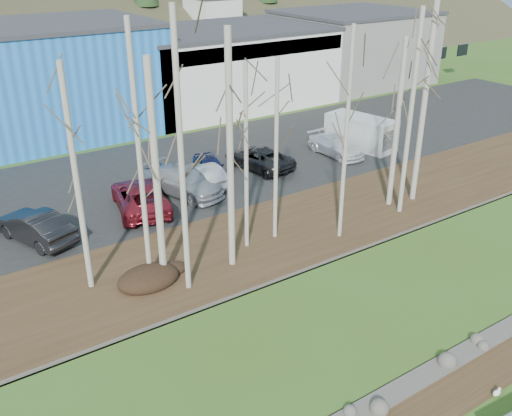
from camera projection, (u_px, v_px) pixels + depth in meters
dirt_strip at (480, 374)px, 19.79m from camera, size 80.00×1.80×0.03m
near_bank_rocks at (456, 359)px, 20.55m from camera, size 80.00×0.80×0.50m
river at (375, 304)px, 23.62m from camera, size 80.00×8.00×0.90m
far_bank_rocks at (312, 263)px, 26.70m from camera, size 80.00×0.80×0.46m
far_bank at (272, 235)px, 29.06m from camera, size 80.00×7.00×0.15m
parking_lot at (178, 173)px, 36.94m from camera, size 80.00×14.00×0.14m
building_blue at (17, 82)px, 42.66m from camera, size 20.40×12.24×8.30m
building_white at (223, 66)px, 52.13m from camera, size 18.36×12.24×6.80m
building_grey at (353, 47)px, 60.18m from camera, size 14.28×12.24×7.30m
seagull at (497, 393)px, 18.76m from camera, size 0.41×0.19×0.30m
dirt_mound at (149, 277)px, 24.74m from camera, size 2.79×1.97×0.55m
birch_0 at (77, 183)px, 22.62m from camera, size 0.24×0.24×9.62m
birch_1 at (140, 159)px, 23.06m from camera, size 0.22×0.22×11.07m
birch_2 at (156, 175)px, 23.29m from camera, size 0.31×0.31×9.66m
birch_3 at (181, 160)px, 22.13m from camera, size 0.24×0.24×11.60m
birch_4 at (230, 155)px, 24.14m from camera, size 0.30×0.30×10.58m
birch_5 at (276, 153)px, 26.93m from camera, size 0.20×0.20×8.93m
birch_6 at (346, 138)px, 26.70m from camera, size 0.20×0.20×10.31m
birch_7 at (424, 105)px, 30.77m from camera, size 0.31×0.31×10.99m
birch_8 at (397, 125)px, 30.46m from camera, size 0.29×0.29×9.23m
birch_9 at (410, 116)px, 29.26m from camera, size 0.25×0.25×10.76m
birch_10 at (246, 160)px, 26.06m from camera, size 0.20×0.20×8.93m
car_1 at (35, 227)px, 28.06m from camera, size 3.16×5.05×1.57m
car_2 at (140, 196)px, 31.40m from camera, size 3.81×6.09×1.57m
car_3 at (183, 181)px, 33.39m from camera, size 3.78×5.86×1.58m
car_4 at (210, 167)px, 35.89m from camera, size 2.58×4.22×1.34m
car_5 at (204, 174)px, 34.69m from camera, size 1.45×4.08×1.34m
car_6 at (259, 158)px, 37.25m from camera, size 3.13×5.38×1.41m
car_7 at (336, 146)px, 39.61m from camera, size 1.92×4.63×1.34m
van_white at (363, 133)px, 40.90m from camera, size 3.04×5.37×2.21m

